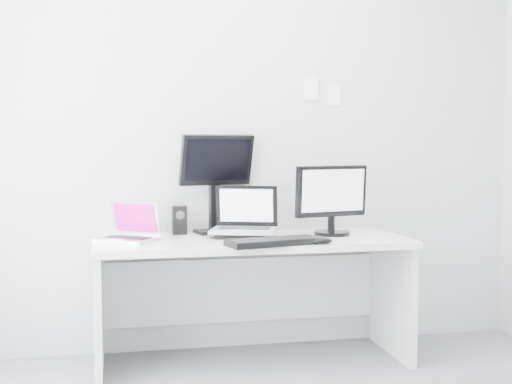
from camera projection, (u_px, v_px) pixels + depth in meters
back_wall at (241, 132)px, 4.35m from camera, size 3.60×0.00×3.60m
desk at (252, 301)px, 4.08m from camera, size 1.80×0.70×0.73m
macbook at (126, 220)px, 3.92m from camera, size 0.40×0.38×0.24m
speaker at (179, 220)px, 4.24m from camera, size 0.10×0.10×0.17m
dell_laptop at (244, 211)px, 4.08m from camera, size 0.44×0.39×0.31m
rear_monitor at (216, 183)px, 4.27m from camera, size 0.48×0.27×0.62m
samsung_monitor at (332, 199)px, 4.19m from camera, size 0.51×0.33×0.43m
keyboard at (274, 242)px, 3.79m from camera, size 0.54×0.30×0.03m
mouse at (322, 241)px, 3.82m from camera, size 0.12×0.08×0.04m
wall_note_0 at (311, 89)px, 4.42m from camera, size 0.10×0.00×0.14m
wall_note_1 at (334, 96)px, 4.45m from camera, size 0.09×0.00×0.13m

